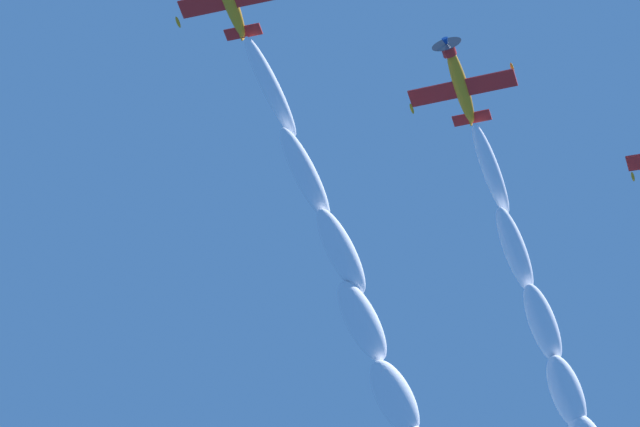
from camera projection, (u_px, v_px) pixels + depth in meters
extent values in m
cube|color=red|center=(230.00, 0.00, 83.52)|extent=(1.48, 7.41, 2.42)
ellipsoid|color=orange|center=(178.00, 22.00, 83.32)|extent=(0.84, 0.32, 0.37)
cube|color=red|center=(243.00, 32.00, 84.75)|extent=(0.89, 2.68, 0.95)
cube|color=orange|center=(242.00, 31.00, 85.18)|extent=(1.12, 0.44, 1.10)
ellipsoid|color=orange|center=(461.00, 85.00, 87.25)|extent=(6.07, 1.47, 1.81)
cylinder|color=red|center=(449.00, 50.00, 86.06)|extent=(0.96, 1.15, 1.21)
cone|color=#194CB2|center=(446.00, 42.00, 85.80)|extent=(0.70, 0.56, 0.60)
cylinder|color=#3F3F47|center=(447.00, 44.00, 85.86)|extent=(0.36, 2.45, 2.45)
cube|color=red|center=(462.00, 88.00, 87.20)|extent=(1.48, 7.54, 1.81)
ellipsoid|color=orange|center=(512.00, 68.00, 87.11)|extent=(0.84, 0.30, 0.36)
ellipsoid|color=orange|center=(412.00, 109.00, 87.28)|extent=(0.84, 0.30, 0.36)
cube|color=red|center=(472.00, 118.00, 88.44)|extent=(0.89, 2.72, 0.73)
cube|color=orange|center=(470.00, 117.00, 88.87)|extent=(1.12, 0.35, 1.11)
ellipsoid|color=#1E232D|center=(458.00, 80.00, 87.47)|extent=(1.44, 0.81, 0.86)
ellipsoid|color=orange|center=(633.00, 177.00, 90.20)|extent=(0.83, 0.30, 0.32)
ellipsoid|color=white|center=(271.00, 88.00, 86.83)|extent=(9.16, 1.49, 2.17)
ellipsoid|color=white|center=(306.00, 175.00, 89.95)|extent=(9.22, 1.90, 2.57)
ellipsoid|color=white|center=(342.00, 253.00, 93.16)|extent=(9.27, 2.31, 2.98)
ellipsoid|color=white|center=(363.00, 322.00, 96.26)|extent=(9.32, 2.71, 3.38)
ellipsoid|color=white|center=(395.00, 399.00, 99.41)|extent=(9.38, 3.12, 3.78)
ellipsoid|color=white|center=(491.00, 171.00, 90.52)|extent=(9.16, 1.49, 2.17)
ellipsoid|color=white|center=(515.00, 250.00, 93.62)|extent=(9.22, 1.90, 2.57)
ellipsoid|color=white|center=(543.00, 324.00, 96.78)|extent=(9.27, 2.31, 2.98)
ellipsoid|color=white|center=(567.00, 393.00, 99.82)|extent=(9.32, 2.71, 3.38)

